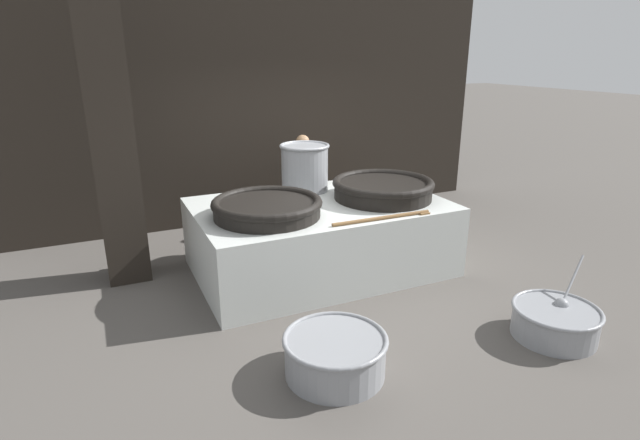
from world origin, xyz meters
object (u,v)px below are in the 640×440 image
at_px(giant_wok_near, 267,207).
at_px(cook, 303,180).
at_px(stock_pot, 305,167).
at_px(prep_bowl_vegetables, 555,320).
at_px(giant_wok_far, 383,188).
at_px(prep_bowl_meat, 335,353).

height_order(giant_wok_near, cook, cook).
distance_m(stock_pot, prep_bowl_vegetables, 3.45).
distance_m(giant_wok_near, stock_pot, 1.20).
relative_size(giant_wok_near, stock_pot, 1.90).
relative_size(giant_wok_near, giant_wok_far, 0.97).
xyz_separation_m(stock_pot, prep_bowl_meat, (-0.87, -2.67, -0.99)).
distance_m(stock_pot, cook, 0.93).
xyz_separation_m(giant_wok_far, cook, (-0.45, 1.54, -0.20)).
distance_m(prep_bowl_vegetables, prep_bowl_meat, 2.22).
xyz_separation_m(stock_pot, prep_bowl_vegetables, (1.32, -3.03, -1.02)).
xyz_separation_m(stock_pot, cook, (0.30, 0.79, -0.39)).
bearing_deg(prep_bowl_vegetables, giant_wok_far, 104.16).
distance_m(giant_wok_near, prep_bowl_meat, 1.99).
bearing_deg(stock_pot, giant_wok_far, -45.25).
relative_size(giant_wok_near, prep_bowl_meat, 1.38).
relative_size(giant_wok_near, prep_bowl_vegetables, 1.21).
bearing_deg(prep_bowl_meat, cook, 71.39).
bearing_deg(cook, giant_wok_far, 109.01).
height_order(giant_wok_far, prep_bowl_meat, giant_wok_far).
bearing_deg(cook, prep_bowl_meat, 74.14).
height_order(giant_wok_far, stock_pot, stock_pot).
relative_size(cook, prep_bowl_meat, 1.64).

